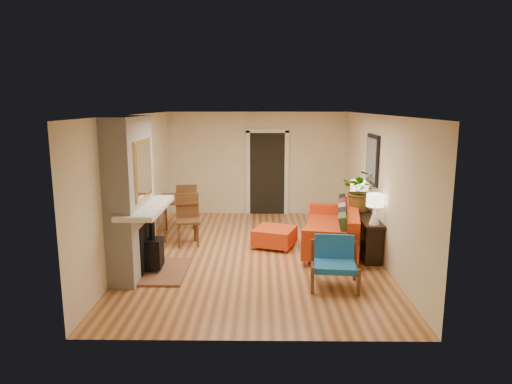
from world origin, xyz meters
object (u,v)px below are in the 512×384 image
lamp_far (358,190)px  houseplant (362,190)px  dining_table (183,205)px  console_table (364,222)px  blue_chair (334,259)px  lamp_near (375,205)px  sofa (336,229)px  ottoman (275,236)px

lamp_far → houseplant: size_ratio=0.66×
dining_table → console_table: dining_table is taller
blue_chair → lamp_far: size_ratio=1.47×
blue_chair → lamp_far: bearing=70.9°
blue_chair → houseplant: (0.82, 1.98, 0.73)m
blue_chair → lamp_far: (0.83, 2.38, 0.65)m
console_table → lamp_near: bearing=-90.0°
blue_chair → lamp_near: size_ratio=1.47×
sofa → houseplant: bearing=20.9°
blue_chair → dining_table: (-2.81, 2.69, 0.26)m
dining_table → lamp_near: bearing=-25.7°
sofa → lamp_near: 1.19m
ottoman → dining_table: dining_table is taller
console_table → lamp_near: (0.00, -0.74, 0.49)m
console_table → houseplant: houseplant is taller
ottoman → lamp_near: (1.70, -0.97, 0.84)m
ottoman → dining_table: (-1.93, 0.78, 0.45)m
dining_table → houseplant: 3.73m
sofa → ottoman: sofa is taller
blue_chair → houseplant: size_ratio=0.96×
sofa → ottoman: 1.21m
ottoman → blue_chair: size_ratio=1.20×
ottoman → lamp_far: lamp_far is taller
lamp_far → houseplant: bearing=-91.4°
ottoman → blue_chair: (0.88, -1.91, 0.19)m
lamp_near → dining_table: bearing=154.3°
console_table → lamp_far: bearing=90.0°
ottoman → lamp_far: (1.70, 0.47, 0.84)m
dining_table → lamp_near: (3.64, -1.75, 0.39)m
sofa → dining_table: 3.26m
ottoman → sofa: bearing=-6.0°
sofa → dining_table: bearing=163.9°
ottoman → lamp_near: 2.14m
console_table → lamp_far: (0.00, 0.70, 0.49)m
dining_table → console_table: bearing=-15.5°
sofa → lamp_near: (0.51, -0.85, 0.66)m
blue_chair → lamp_near: bearing=48.7°
sofa → lamp_far: lamp_far is taller
blue_chair → ottoman: bearing=114.7°
dining_table → lamp_near: size_ratio=3.59×
sofa → console_table: size_ratio=1.32×
sofa → console_table: sofa is taller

